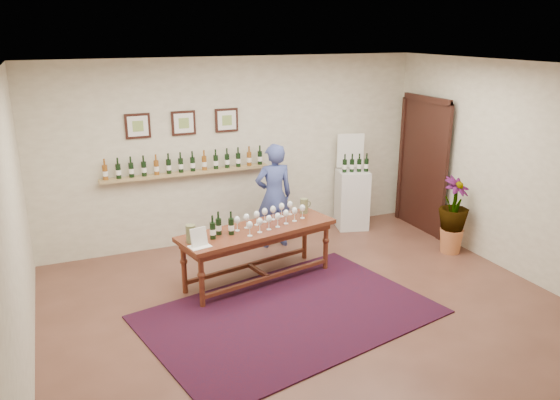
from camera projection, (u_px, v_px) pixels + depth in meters
name	position (u px, v px, depth m)	size (l,w,h in m)	color
ground	(306.00, 306.00, 6.55)	(6.00, 6.00, 0.00)	#502F23
room_shell	(376.00, 165.00, 8.64)	(6.00, 6.00, 6.00)	beige
rug	(290.00, 314.00, 6.34)	(3.22, 2.15, 0.02)	#470C17
tasting_table	(258.00, 236.00, 7.03)	(2.17, 1.08, 0.74)	#471D11
table_glasses	(271.00, 217.00, 7.09)	(1.44, 0.33, 0.20)	white
table_bottles	(220.00, 223.00, 6.69)	(0.30, 0.17, 0.32)	black
pitcher_left	(191.00, 234.00, 6.48)	(0.14, 0.14, 0.22)	#64663F
pitcher_right	(304.00, 206.00, 7.53)	(0.13, 0.13, 0.20)	#64663F
menu_card	(199.00, 237.00, 6.38)	(0.25, 0.18, 0.22)	white
display_pedestal	(352.00, 199.00, 9.01)	(0.49, 0.49, 0.97)	silver
pedestal_bottles	(356.00, 163.00, 8.76)	(0.29, 0.08, 0.29)	black
info_sign	(350.00, 151.00, 8.91)	(0.44, 0.02, 0.61)	white
potted_plant	(453.00, 215.00, 7.96)	(0.68, 0.68, 0.99)	#B96B3D
person	(274.00, 196.00, 8.14)	(0.58, 0.38, 1.59)	#3A4789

